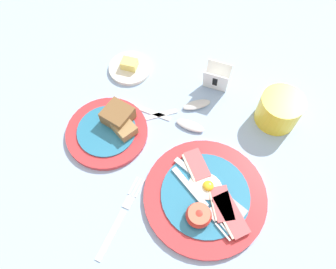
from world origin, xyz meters
TOP-DOWN VIEW (x-y plane):
  - ground_plane at (0.00, 0.00)m, footprint 3.00×3.00m
  - breakfast_plate at (0.07, 0.01)m, footprint 0.26×0.26m
  - bread_plate at (-0.20, 0.06)m, footprint 0.19×0.19m
  - sugar_cup at (0.13, 0.27)m, footprint 0.10×0.10m
  - butter_dish at (-0.25, 0.24)m, footprint 0.11×0.11m
  - number_card at (-0.03, 0.28)m, footprint 0.07×0.05m
  - teaspoon_by_saucer at (-0.07, 0.20)m, footprint 0.15×0.15m
  - teaspoon_near_cup at (-0.06, 0.15)m, footprint 0.19×0.03m
  - fork_on_cloth at (-0.07, -0.11)m, footprint 0.02×0.19m

SIDE VIEW (x-z plane):
  - ground_plane at x=0.00m, z-range 0.00..0.00m
  - fork_on_cloth at x=-0.07m, z-range 0.00..0.01m
  - teaspoon_by_saucer at x=-0.07m, z-range 0.00..0.01m
  - teaspoon_near_cup at x=-0.06m, z-range 0.00..0.01m
  - butter_dish at x=-0.25m, z-range -0.01..0.02m
  - breakfast_plate at x=0.07m, z-range -0.01..0.03m
  - bread_plate at x=-0.20m, z-range -0.01..0.04m
  - number_card at x=-0.03m, z-range 0.00..0.07m
  - sugar_cup at x=0.13m, z-range 0.00..0.08m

